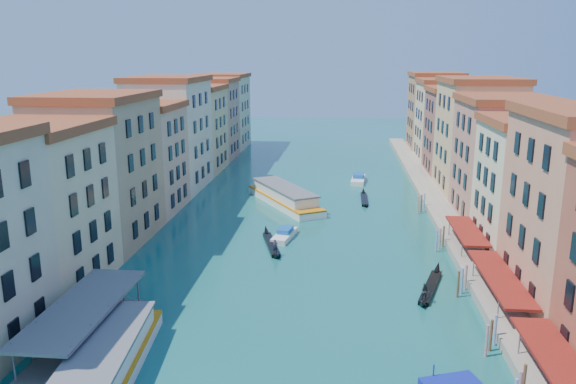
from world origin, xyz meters
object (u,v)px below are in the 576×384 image
object	(u,v)px
gondola_fore	(271,243)
gondola_right	(430,286)
vaporetto_stop	(85,328)
vaporetto_near	(102,368)
vaporetto_far	(284,196)

from	to	relation	value
gondola_fore	gondola_right	size ratio (longest dim) A/B	1.01
vaporetto_stop	gondola_right	world-z (taller)	vaporetto_stop
vaporetto_near	gondola_fore	world-z (taller)	vaporetto_near
gondola_fore	gondola_right	distance (m)	22.74
vaporetto_stop	gondola_right	xyz separation A→B (m)	(31.93, 14.59, -0.98)
vaporetto_near	gondola_right	bearing A→B (deg)	31.14
vaporetto_near	gondola_right	xyz separation A→B (m)	(27.74, 20.59, -0.91)
gondola_fore	vaporetto_near	bearing A→B (deg)	-119.93
vaporetto_near	gondola_fore	bearing A→B (deg)	69.65
vaporetto_near	gondola_fore	xyz separation A→B (m)	(8.85, 33.24, -0.96)
vaporetto_stop	gondola_fore	world-z (taller)	vaporetto_stop
gondola_right	vaporetto_near	bearing A→B (deg)	-126.17
gondola_right	gondola_fore	bearing A→B (deg)	163.45
gondola_fore	vaporetto_far	bearing A→B (deg)	76.09
vaporetto_far	gondola_right	size ratio (longest dim) A/B	1.75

